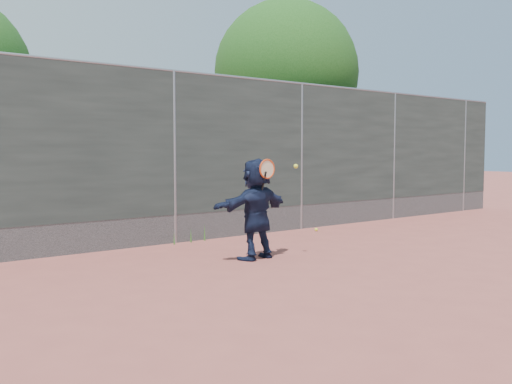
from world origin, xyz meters
TOP-DOWN VIEW (x-y plane):
  - ground at (0.00, 0.00)m, footprint 80.00×80.00m
  - player at (0.20, 1.44)m, footprint 1.44×0.61m
  - ball_ground at (3.00, 3.04)m, footprint 0.07×0.07m
  - fence at (-0.00, 3.50)m, footprint 20.00×0.06m
  - swing_action at (0.29, 1.23)m, footprint 0.68×0.19m
  - tree_right at (4.68, 5.75)m, footprint 3.78×3.60m
  - weed_clump at (0.29, 3.38)m, footprint 0.68×0.07m

SIDE VIEW (x-z plane):
  - ground at x=0.00m, z-range 0.00..0.00m
  - ball_ground at x=3.00m, z-range 0.00..0.07m
  - weed_clump at x=0.29m, z-range -0.02..0.28m
  - player at x=0.20m, z-range 0.00..1.51m
  - swing_action at x=0.29m, z-range 1.08..1.59m
  - fence at x=0.00m, z-range 0.07..3.09m
  - tree_right at x=4.68m, z-range 0.80..6.19m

